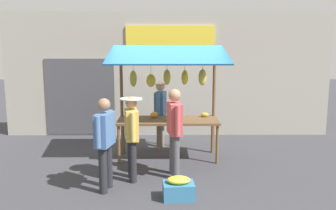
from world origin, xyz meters
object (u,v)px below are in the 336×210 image
at_px(market_stall, 167,89).
at_px(vendor_with_sunhat, 160,109).
at_px(shopper_in_grey_tee, 105,138).
at_px(shopper_in_striped_shirt, 132,132).
at_px(shopper_with_shopping_bag, 174,126).
at_px(produce_crate_near, 179,188).

bearing_deg(market_stall, vendor_with_sunhat, -77.01).
xyz_separation_m(shopper_in_grey_tee, shopper_in_striped_shirt, (-0.41, -0.48, -0.01)).
xyz_separation_m(vendor_with_sunhat, shopper_in_grey_tee, (0.90, 2.53, -0.05)).
distance_m(vendor_with_sunhat, shopper_in_striped_shirt, 2.11).
xyz_separation_m(market_stall, shopper_with_shopping_bag, (-0.13, 1.18, -0.57)).
bearing_deg(shopper_in_grey_tee, shopper_with_shopping_bag, -50.68).
relative_size(vendor_with_sunhat, shopper_in_grey_tee, 1.03).
bearing_deg(shopper_in_striped_shirt, vendor_with_sunhat, -24.09).
distance_m(shopper_in_grey_tee, shopper_with_shopping_bag, 1.36).
bearing_deg(vendor_with_sunhat, produce_crate_near, 15.90).
height_order(market_stall, shopper_with_shopping_bag, market_stall).
distance_m(market_stall, vendor_with_sunhat, 0.92).
height_order(vendor_with_sunhat, shopper_in_striped_shirt, vendor_with_sunhat).
xyz_separation_m(shopper_with_shopping_bag, produce_crate_near, (-0.04, 1.01, -0.81)).
bearing_deg(vendor_with_sunhat, shopper_in_striped_shirt, -4.34).
relative_size(market_stall, shopper_in_grey_tee, 1.56).
height_order(shopper_with_shopping_bag, produce_crate_near, shopper_with_shopping_bag).
height_order(market_stall, vendor_with_sunhat, market_stall).
bearing_deg(shopper_with_shopping_bag, market_stall, -2.74).
height_order(vendor_with_sunhat, produce_crate_near, vendor_with_sunhat).
bearing_deg(market_stall, shopper_in_grey_tee, 59.81).
relative_size(shopper_with_shopping_bag, shopper_in_striped_shirt, 1.07).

